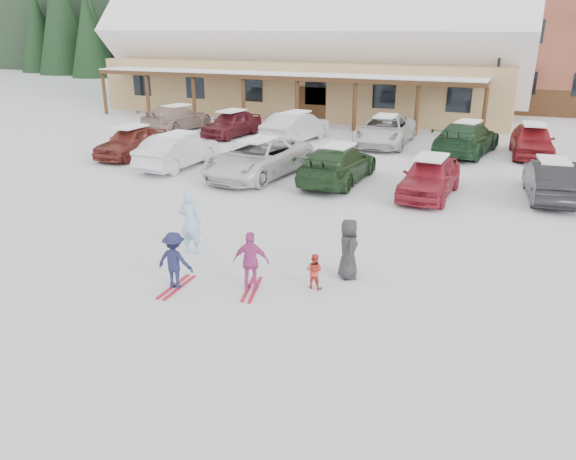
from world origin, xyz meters
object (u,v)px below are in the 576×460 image
at_px(lamp_post, 498,73).
at_px(parked_car_4, 430,177).
at_px(parked_car_12, 532,140).
at_px(child_navy, 175,261).
at_px(parked_car_5, 551,180).
at_px(bystander_dark, 348,249).
at_px(parked_car_1, 178,151).
at_px(toddler_red, 314,271).
at_px(parked_car_10, 385,130).
at_px(parked_car_9, 296,127).
at_px(day_lodge, 310,54).
at_px(parked_car_0, 132,142).
at_px(parked_car_2, 258,158).
at_px(parked_car_11, 467,138).
at_px(adult_skier, 190,222).
at_px(parked_car_7, 177,118).
at_px(parked_car_8, 232,124).
at_px(child_magenta, 251,261).
at_px(parked_car_3, 338,164).

relative_size(lamp_post, parked_car_4, 1.35).
bearing_deg(parked_car_12, child_navy, -117.19).
height_order(lamp_post, parked_car_5, lamp_post).
relative_size(bystander_dark, parked_car_1, 0.34).
height_order(toddler_red, parked_car_10, parked_car_10).
relative_size(parked_car_1, parked_car_4, 1.06).
bearing_deg(parked_car_5, parked_car_9, -33.40).
bearing_deg(day_lodge, toddler_red, -69.65).
xyz_separation_m(bystander_dark, parked_car_0, (-13.31, 9.24, -0.04)).
height_order(parked_car_2, parked_car_5, parked_car_2).
bearing_deg(parked_car_9, parked_car_11, -169.95).
relative_size(bystander_dark, parked_car_0, 0.36).
bearing_deg(adult_skier, parked_car_11, -113.81).
distance_m(parked_car_7, parked_car_9, 7.78).
height_order(toddler_red, parked_car_12, parked_car_12).
bearing_deg(parked_car_8, parked_car_11, 8.85).
relative_size(parked_car_4, parked_car_5, 0.99).
distance_m(parked_car_1, parked_car_12, 16.48).
bearing_deg(parked_car_11, parked_car_8, 10.25).
distance_m(bystander_dark, parked_car_9, 17.27).
bearing_deg(day_lodge, child_magenta, -72.46).
bearing_deg(toddler_red, parked_car_10, -78.95).
xyz_separation_m(bystander_dark, parked_car_5, (4.77, 9.18, -0.05)).
relative_size(parked_car_2, parked_car_7, 1.10).
relative_size(parked_car_10, parked_car_12, 1.20).
bearing_deg(child_navy, parked_car_2, -77.03).
distance_m(parked_car_3, parked_car_8, 11.03).
height_order(parked_car_1, parked_car_11, parked_car_11).
relative_size(child_navy, parked_car_8, 0.33).
height_order(parked_car_5, parked_car_9, parked_car_9).
height_order(toddler_red, parked_car_4, parked_car_4).
relative_size(toddler_red, parked_car_4, 0.20).
bearing_deg(toddler_red, parked_car_5, -114.60).
bearing_deg(parked_car_9, parked_car_1, 78.73).
bearing_deg(bystander_dark, child_magenta, 103.87).
height_order(lamp_post, parked_car_0, lamp_post).
height_order(day_lodge, parked_car_9, day_lodge).
distance_m(child_navy, parked_car_0, 14.93).
xyz_separation_m(lamp_post, child_navy, (-5.54, -25.81, -2.58)).
bearing_deg(parked_car_1, parked_car_9, -108.33).
distance_m(parked_car_2, parked_car_3, 3.29).
bearing_deg(parked_car_7, parked_car_9, -178.25).
height_order(toddler_red, parked_car_7, parked_car_7).
bearing_deg(child_navy, parked_car_10, -93.50).
relative_size(toddler_red, parked_car_7, 0.17).
height_order(bystander_dark, parked_car_9, parked_car_9).
height_order(day_lodge, parked_car_10, day_lodge).
bearing_deg(parked_car_8, parked_car_7, -179.05).
relative_size(parked_car_0, parked_car_11, 0.78).
bearing_deg(parked_car_10, child_navy, -92.89).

